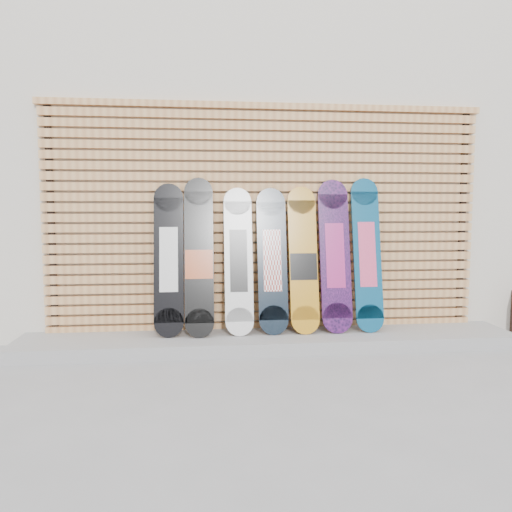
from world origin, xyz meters
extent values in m
plane|color=gray|center=(0.00, 0.00, 0.00)|extent=(80.00, 80.00, 0.00)
cube|color=beige|center=(0.50, 3.50, 1.80)|extent=(12.00, 5.00, 3.60)
cube|color=gray|center=(-0.15, 0.68, 0.06)|extent=(4.60, 0.70, 0.12)
cube|color=tan|center=(-0.15, 0.97, 0.14)|extent=(4.20, 0.05, 0.08)
cube|color=tan|center=(-0.15, 0.97, 0.23)|extent=(4.20, 0.05, 0.08)
cube|color=tan|center=(-0.15, 0.97, 0.33)|extent=(4.20, 0.05, 0.07)
cube|color=tan|center=(-0.15, 0.97, 0.43)|extent=(4.20, 0.05, 0.07)
cube|color=tan|center=(-0.15, 0.97, 0.53)|extent=(4.20, 0.05, 0.07)
cube|color=tan|center=(-0.15, 0.97, 0.62)|extent=(4.20, 0.05, 0.07)
cube|color=tan|center=(-0.15, 0.97, 0.72)|extent=(4.20, 0.05, 0.07)
cube|color=tan|center=(-0.15, 0.97, 0.82)|extent=(4.20, 0.05, 0.07)
cube|color=tan|center=(-0.15, 0.97, 0.91)|extent=(4.20, 0.05, 0.07)
cube|color=tan|center=(-0.15, 0.97, 1.01)|extent=(4.20, 0.05, 0.08)
cube|color=tan|center=(-0.15, 0.97, 1.11)|extent=(4.20, 0.05, 0.08)
cube|color=tan|center=(-0.15, 0.97, 1.20)|extent=(4.20, 0.05, 0.08)
cube|color=tan|center=(-0.15, 0.97, 1.30)|extent=(4.20, 0.05, 0.08)
cube|color=tan|center=(-0.15, 0.97, 1.40)|extent=(4.20, 0.05, 0.08)
cube|color=tan|center=(-0.15, 0.97, 1.50)|extent=(4.20, 0.05, 0.08)
cube|color=tan|center=(-0.15, 0.97, 1.59)|extent=(4.20, 0.05, 0.08)
cube|color=tan|center=(-0.15, 0.97, 1.69)|extent=(4.20, 0.05, 0.08)
cube|color=tan|center=(-0.15, 0.97, 1.79)|extent=(4.20, 0.05, 0.08)
cube|color=tan|center=(-0.15, 0.97, 1.88)|extent=(4.20, 0.05, 0.08)
cube|color=tan|center=(-0.15, 0.97, 1.98)|extent=(4.20, 0.05, 0.08)
cube|color=tan|center=(-0.15, 0.97, 2.08)|extent=(4.20, 0.05, 0.08)
cube|color=tan|center=(-0.15, 0.97, 2.17)|extent=(4.20, 0.05, 0.08)
cube|color=black|center=(-2.17, 0.99, 1.12)|extent=(0.06, 0.04, 2.23)
cube|color=black|center=(1.87, 0.99, 1.12)|extent=(0.06, 0.04, 2.23)
cube|color=tan|center=(-0.15, 0.97, 2.26)|extent=(4.26, 0.07, 0.06)
cube|color=black|center=(-1.08, 0.79, 0.82)|extent=(0.27, 0.25, 1.14)
cylinder|color=black|center=(-1.08, 0.67, 0.25)|extent=(0.27, 0.08, 0.27)
cylinder|color=black|center=(-1.08, 0.91, 1.39)|extent=(0.27, 0.08, 0.27)
cube|color=silver|center=(-1.08, 0.79, 0.82)|extent=(0.17, 0.15, 0.60)
cube|color=black|center=(-0.80, 0.77, 0.85)|extent=(0.27, 0.29, 1.20)
cylinder|color=black|center=(-0.80, 0.64, 0.25)|extent=(0.27, 0.08, 0.27)
cylinder|color=black|center=(-0.80, 0.91, 1.45)|extent=(0.27, 0.08, 0.27)
cube|color=#922C0D|center=(-0.80, 0.75, 0.78)|extent=(0.25, 0.08, 0.27)
cube|color=silver|center=(-0.43, 0.79, 0.80)|extent=(0.26, 0.26, 1.11)
cylinder|color=silver|center=(-0.43, 0.67, 0.25)|extent=(0.26, 0.08, 0.26)
cylinder|color=silver|center=(-0.43, 0.91, 1.36)|extent=(0.26, 0.08, 0.26)
cube|color=black|center=(-0.43, 0.79, 0.80)|extent=(0.16, 0.15, 0.58)
cube|color=black|center=(-0.12, 0.79, 0.80)|extent=(0.28, 0.26, 1.10)
cylinder|color=black|center=(-0.12, 0.67, 0.26)|extent=(0.28, 0.08, 0.28)
cylinder|color=black|center=(-0.12, 0.91, 1.35)|extent=(0.28, 0.08, 0.28)
cube|color=white|center=(-0.12, 0.79, 0.80)|extent=(0.17, 0.15, 0.58)
cube|color=#C78315|center=(0.18, 0.78, 0.81)|extent=(0.27, 0.26, 1.12)
cylinder|color=#C78315|center=(0.18, 0.66, 0.25)|extent=(0.27, 0.08, 0.27)
cylinder|color=#C78315|center=(0.18, 0.91, 1.37)|extent=(0.27, 0.08, 0.27)
cube|color=black|center=(0.18, 0.77, 0.74)|extent=(0.26, 0.08, 0.25)
cube|color=black|center=(0.49, 0.78, 0.84)|extent=(0.29, 0.26, 1.17)
cylinder|color=black|center=(0.49, 0.66, 0.26)|extent=(0.29, 0.08, 0.29)
cylinder|color=black|center=(0.49, 0.90, 1.43)|extent=(0.29, 0.08, 0.29)
cube|color=#A8216F|center=(0.49, 0.78, 0.84)|extent=(0.18, 0.15, 0.61)
cube|color=navy|center=(0.81, 0.78, 0.85)|extent=(0.27, 0.27, 1.21)
cylinder|color=navy|center=(0.81, 0.66, 0.25)|extent=(0.27, 0.08, 0.27)
cylinder|color=navy|center=(0.81, 0.91, 1.45)|extent=(0.27, 0.08, 0.27)
cube|color=#EF5485|center=(0.81, 0.78, 0.85)|extent=(0.17, 0.15, 0.62)
camera|label=1|loc=(-0.77, -3.85, 1.28)|focal=35.00mm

